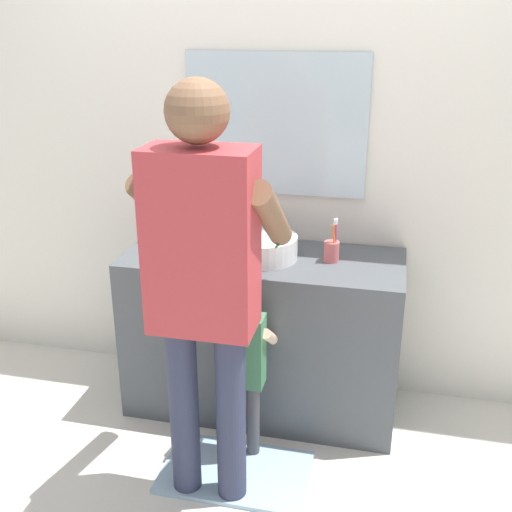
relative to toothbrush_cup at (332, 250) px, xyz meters
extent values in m
plane|color=silver|center=(-0.32, -0.32, -0.87)|extent=(14.00, 14.00, 0.00)
cube|color=silver|center=(-0.32, 0.30, 0.48)|extent=(4.40, 0.08, 2.70)
cube|color=silver|center=(-0.32, 0.25, 0.52)|extent=(0.88, 0.02, 0.67)
cube|color=#4C5156|center=(-0.32, -0.02, -0.46)|extent=(1.32, 0.54, 0.81)
cylinder|color=white|center=(-0.32, -0.04, 0.00)|extent=(0.33, 0.33, 0.11)
cylinder|color=silver|center=(-0.32, -0.04, 0.01)|extent=(0.27, 0.27, 0.09)
cylinder|color=#B7BABF|center=(-0.32, 0.18, 0.04)|extent=(0.03, 0.03, 0.18)
cylinder|color=#B7BABF|center=(-0.32, 0.12, 0.12)|extent=(0.02, 0.12, 0.02)
cylinder|color=#B7BABF|center=(-0.39, 0.18, -0.03)|extent=(0.04, 0.04, 0.05)
cylinder|color=#B7BABF|center=(-0.25, 0.18, -0.03)|extent=(0.04, 0.04, 0.05)
cylinder|color=#D86666|center=(0.00, 0.00, -0.01)|extent=(0.07, 0.07, 0.09)
cylinder|color=orange|center=(0.01, -0.01, 0.05)|extent=(0.03, 0.03, 0.17)
cube|color=white|center=(0.01, -0.01, 0.14)|extent=(0.01, 0.02, 0.02)
cylinder|color=#E5387F|center=(0.01, 0.00, 0.05)|extent=(0.01, 0.03, 0.17)
cube|color=white|center=(0.01, 0.00, 0.14)|extent=(0.01, 0.02, 0.02)
cylinder|color=#B27FC6|center=(-0.62, 0.06, 0.01)|extent=(0.06, 0.06, 0.13)
cylinder|color=#2D2D2D|center=(-0.62, 0.06, 0.09)|extent=(0.02, 0.02, 0.03)
cube|color=#99B7CC|center=(-0.32, -0.57, -0.86)|extent=(0.64, 0.40, 0.02)
cylinder|color=#47474C|center=(-0.37, -0.43, -0.68)|extent=(0.06, 0.06, 0.38)
cylinder|color=#47474C|center=(-0.27, -0.43, -0.68)|extent=(0.06, 0.06, 0.38)
cube|color=#427F56|center=(-0.32, -0.43, -0.33)|extent=(0.19, 0.11, 0.33)
sphere|color=beige|center=(-0.32, -0.43, -0.10)|extent=(0.11, 0.11, 0.11)
cylinder|color=beige|center=(-0.42, -0.34, -0.30)|extent=(0.05, 0.23, 0.18)
cylinder|color=beige|center=(-0.22, -0.34, -0.30)|extent=(0.05, 0.23, 0.18)
cylinder|color=#2D334C|center=(-0.50, -0.69, -0.48)|extent=(0.12, 0.12, 0.78)
cylinder|color=#2D334C|center=(-0.30, -0.69, -0.48)|extent=(0.12, 0.12, 0.78)
cube|color=#B7383D|center=(-0.40, -0.69, 0.25)|extent=(0.39, 0.22, 0.68)
sphere|color=brown|center=(-0.40, -0.69, 0.71)|extent=(0.22, 0.22, 0.22)
cylinder|color=brown|center=(-0.61, -0.51, 0.31)|extent=(0.10, 0.47, 0.37)
cylinder|color=brown|center=(-0.18, -0.51, 0.31)|extent=(0.10, 0.47, 0.37)
cylinder|color=green|center=(-0.18, -0.34, 0.13)|extent=(0.01, 0.14, 0.03)
cube|color=white|center=(-0.18, -0.26, 0.15)|extent=(0.01, 0.02, 0.02)
camera|label=1|loc=(0.26, -2.68, 1.01)|focal=43.56mm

